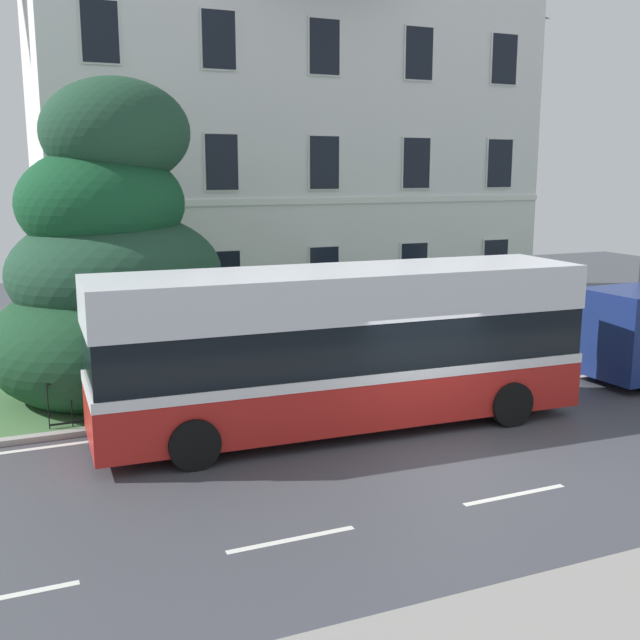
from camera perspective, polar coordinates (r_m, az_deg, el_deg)
ground_plane at (r=15.79m, az=7.62°, el=-8.76°), size 60.00×56.00×0.18m
georgian_townhouse at (r=28.93m, az=-3.23°, el=14.40°), size 17.26×8.83×13.69m
iron_verge_railing at (r=19.29m, az=8.49°, el=-3.14°), size 18.29×0.04×0.97m
evergreen_tree at (r=18.75m, az=-15.35°, el=3.28°), size 5.73×5.73×7.74m
single_decker_bus at (r=15.78m, az=1.72°, el=-1.95°), size 10.39×2.92×3.36m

